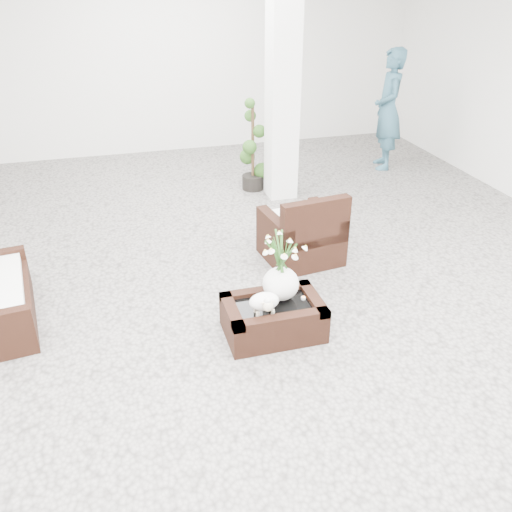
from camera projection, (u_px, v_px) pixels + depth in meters
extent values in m
plane|color=gray|center=(253.00, 305.00, 5.60)|extent=(11.00, 11.00, 0.00)
cube|color=white|center=(283.00, 75.00, 7.43)|extent=(0.40, 0.40, 3.50)
cube|color=black|center=(273.00, 319.00, 5.10)|extent=(0.90, 0.60, 0.31)
ellipsoid|color=white|center=(264.00, 303.00, 4.87)|extent=(0.28, 0.23, 0.21)
cylinder|color=white|center=(303.00, 298.00, 5.11)|extent=(0.04, 0.04, 0.03)
cube|color=black|center=(301.00, 225.00, 6.28)|extent=(0.90, 0.87, 0.86)
imported|color=#30596B|center=(388.00, 110.00, 8.94)|extent=(0.64, 0.81, 1.95)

